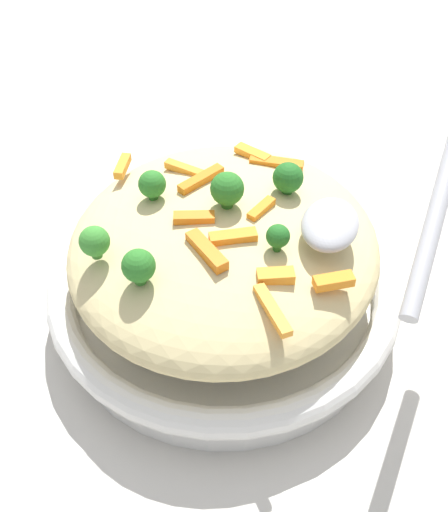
{
  "coord_description": "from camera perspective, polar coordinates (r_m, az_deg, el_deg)",
  "views": [
    {
      "loc": [
        -0.34,
        -0.1,
        0.42
      ],
      "look_at": [
        0.0,
        0.0,
        0.07
      ],
      "focal_mm": 44.89,
      "sensor_mm": 36.0,
      "label": 1
    }
  ],
  "objects": [
    {
      "name": "broccoli_floret_2",
      "position": [
        0.46,
        0.34,
        5.95
      ],
      "size": [
        0.02,
        0.02,
        0.03
      ],
      "color": "#296820",
      "rests_on": "pasta_mound"
    },
    {
      "name": "carrot_piece_6",
      "position": [
        0.46,
        -2.68,
        3.44
      ],
      "size": [
        0.02,
        0.03,
        0.01
      ],
      "primitive_type": "cube",
      "rotation": [
        0.0,
        0.0,
        1.88
      ],
      "color": "orange",
      "rests_on": "pasta_mound"
    },
    {
      "name": "broccoli_floret_5",
      "position": [
        0.44,
        4.83,
        1.74
      ],
      "size": [
        0.02,
        0.02,
        0.02
      ],
      "color": "#205B1C",
      "rests_on": "pasta_mound"
    },
    {
      "name": "carrot_piece_2",
      "position": [
        0.53,
        4.7,
        8.3
      ],
      "size": [
        0.01,
        0.04,
        0.01
      ],
      "primitive_type": "cube",
      "rotation": [
        0.0,
        0.0,
        4.77
      ],
      "color": "orange",
      "rests_on": "pasta_mound"
    },
    {
      "name": "carrot_piece_1",
      "position": [
        0.47,
        3.34,
        4.21
      ],
      "size": [
        0.03,
        0.02,
        0.01
      ],
      "primitive_type": "cube",
      "rotation": [
        0.0,
        0.0,
        2.76
      ],
      "color": "orange",
      "rests_on": "pasta_mound"
    },
    {
      "name": "carrot_piece_5",
      "position": [
        0.53,
        -9.03,
        7.92
      ],
      "size": [
        0.03,
        0.01,
        0.01
      ],
      "primitive_type": "cube",
      "rotation": [
        0.0,
        0.0,
        0.13
      ],
      "color": "orange",
      "rests_on": "pasta_mound"
    },
    {
      "name": "carrot_piece_9",
      "position": [
        0.41,
        4.33,
        -4.81
      ],
      "size": [
        0.04,
        0.03,
        0.01
      ],
      "primitive_type": "cube",
      "rotation": [
        0.0,
        0.0,
        3.81
      ],
      "color": "orange",
      "rests_on": "pasta_mound"
    },
    {
      "name": "carrot_piece_10",
      "position": [
        0.5,
        -2.06,
        6.84
      ],
      "size": [
        0.04,
        0.03,
        0.01
      ],
      "primitive_type": "cube",
      "rotation": [
        0.0,
        0.0,
        2.6
      ],
      "color": "orange",
      "rests_on": "pasta_mound"
    },
    {
      "name": "ground_plane",
      "position": [
        0.55,
        -0.0,
        -4.98
      ],
      "size": [
        2.4,
        2.4,
        0.0
      ],
      "primitive_type": "plane",
      "color": "beige"
    },
    {
      "name": "carrot_piece_11",
      "position": [
        0.51,
        -3.6,
        7.75
      ],
      "size": [
        0.01,
        0.03,
        0.01
      ],
      "primitive_type": "cube",
      "rotation": [
        0.0,
        0.0,
        1.34
      ],
      "color": "orange",
      "rests_on": "pasta_mound"
    },
    {
      "name": "broccoli_floret_4",
      "position": [
        0.48,
        -6.42,
        6.36
      ],
      "size": [
        0.02,
        0.02,
        0.02
      ],
      "color": "#296820",
      "rests_on": "pasta_mound"
    },
    {
      "name": "broccoli_floret_3",
      "position": [
        0.42,
        -7.62,
        -0.91
      ],
      "size": [
        0.02,
        0.02,
        0.03
      ],
      "color": "#296820",
      "rests_on": "pasta_mound"
    },
    {
      "name": "carrot_piece_8",
      "position": [
        0.43,
        9.75,
        -2.22
      ],
      "size": [
        0.02,
        0.03,
        0.01
      ],
      "primitive_type": "cube",
      "rotation": [
        0.0,
        0.0,
        5.22
      ],
      "color": "orange",
      "rests_on": "pasta_mound"
    },
    {
      "name": "broccoli_floret_1",
      "position": [
        0.44,
        -11.46,
        1.27
      ],
      "size": [
        0.02,
        0.02,
        0.03
      ],
      "color": "#377928",
      "rests_on": "pasta_mound"
    },
    {
      "name": "carrot_piece_4",
      "position": [
        0.44,
        -2.04,
        0.57
      ],
      "size": [
        0.03,
        0.04,
        0.01
      ],
      "primitive_type": "cube",
      "rotation": [
        0.0,
        0.0,
        0.87
      ],
      "color": "orange",
      "rests_on": "pasta_mound"
    },
    {
      "name": "carrot_piece_7",
      "position": [
        0.45,
        0.82,
        1.66
      ],
      "size": [
        0.02,
        0.03,
        0.01
      ],
      "primitive_type": "cube",
      "rotation": [
        0.0,
        0.0,
        5.18
      ],
      "color": "orange",
      "rests_on": "pasta_mound"
    },
    {
      "name": "carrot_piece_0",
      "position": [
        0.53,
        2.67,
        9.09
      ],
      "size": [
        0.02,
        0.03,
        0.01
      ],
      "primitive_type": "cube",
      "rotation": [
        0.0,
        0.0,
        1.19
      ],
      "color": "orange",
      "rests_on": "pasta_mound"
    },
    {
      "name": "serving_bowl",
      "position": [
        0.53,
        -0.0,
        -3.05
      ],
      "size": [
        0.28,
        0.28,
        0.05
      ],
      "color": "white",
      "rests_on": "ground_plane"
    },
    {
      "name": "serving_spoon",
      "position": [
        0.44,
        12.26,
        2.82
      ],
      "size": [
        0.14,
        0.1,
        0.06
      ],
      "color": "#B7B7BC",
      "rests_on": "pasta_mound"
    },
    {
      "name": "broccoli_floret_0",
      "position": [
        0.49,
        5.72,
        6.94
      ],
      "size": [
        0.02,
        0.02,
        0.03
      ],
      "color": "#205B1C",
      "rests_on": "pasta_mound"
    },
    {
      "name": "pasta_mound",
      "position": [
        0.49,
        -0.0,
        0.96
      ],
      "size": [
        0.25,
        0.24,
        0.07
      ],
      "primitive_type": "ellipsoid",
      "color": "#DBC689",
      "rests_on": "serving_bowl"
    },
    {
      "name": "carrot_piece_3",
      "position": [
        0.43,
        4.62,
        -1.81
      ],
      "size": [
        0.02,
        0.03,
        0.01
      ],
      "primitive_type": "cube",
      "rotation": [
        0.0,
        0.0,
        5.08
      ],
      "color": "orange",
      "rests_on": "pasta_mound"
    }
  ]
}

